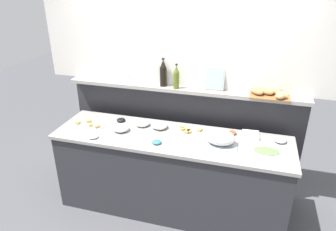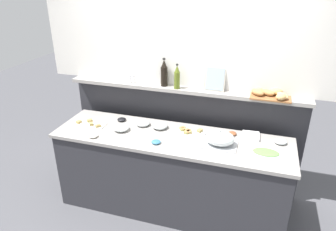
{
  "view_description": "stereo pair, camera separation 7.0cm",
  "coord_description": "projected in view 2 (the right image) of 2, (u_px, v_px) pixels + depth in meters",
  "views": [
    {
      "loc": [
        0.74,
        -2.7,
        2.44
      ],
      "look_at": [
        -0.06,
        0.1,
        1.1
      ],
      "focal_mm": 33.11,
      "sensor_mm": 36.0,
      "label": 1
    },
    {
      "loc": [
        0.8,
        -2.68,
        2.44
      ],
      "look_at": [
        -0.06,
        0.1,
        1.1
      ],
      "focal_mm": 33.11,
      "sensor_mm": 36.0,
      "label": 2
    }
  ],
  "objects": [
    {
      "name": "condiment_bowl_red",
      "position": [
        122.0,
        119.0,
        3.51
      ],
      "size": [
        0.1,
        0.1,
        0.03
      ],
      "primitive_type": "ellipsoid",
      "color": "black",
      "rests_on": "buffet_counter"
    },
    {
      "name": "sandwich_platter_front",
      "position": [
        90.0,
        124.0,
        3.43
      ],
      "size": [
        0.35,
        0.17,
        0.04
      ],
      "color": "white",
      "rests_on": "buffet_counter"
    },
    {
      "name": "wine_bottle_dark",
      "position": [
        164.0,
        74.0,
        3.43
      ],
      "size": [
        0.08,
        0.08,
        0.32
      ],
      "color": "black",
      "rests_on": "back_ledge_unit"
    },
    {
      "name": "pepper_shaker",
      "position": [
        133.0,
        79.0,
        3.55
      ],
      "size": [
        0.03,
        0.03,
        0.09
      ],
      "color": "white",
      "rests_on": "back_ledge_unit"
    },
    {
      "name": "sandwich_platter_side",
      "position": [
        190.0,
        132.0,
        3.25
      ],
      "size": [
        0.3,
        0.16,
        0.04
      ],
      "color": "silver",
      "rests_on": "buffet_counter"
    },
    {
      "name": "condiment_bowl_dark",
      "position": [
        93.0,
        135.0,
        3.16
      ],
      "size": [
        0.1,
        0.1,
        0.04
      ],
      "primitive_type": "ellipsoid",
      "color": "silver",
      "rests_on": "buffet_counter"
    },
    {
      "name": "glass_bowl_extra",
      "position": [
        121.0,
        128.0,
        3.29
      ],
      "size": [
        0.17,
        0.17,
        0.07
      ],
      "color": "silver",
      "rests_on": "buffet_counter"
    },
    {
      "name": "back_ledge_unit",
      "position": [
        183.0,
        134.0,
        3.73
      ],
      "size": [
        2.7,
        0.22,
        1.28
      ],
      "color": "#2D2D33",
      "rests_on": "ground_plane"
    },
    {
      "name": "salt_shaker",
      "position": [
        130.0,
        79.0,
        3.57
      ],
      "size": [
        0.03,
        0.03,
        0.09
      ],
      "color": "white",
      "rests_on": "back_ledge_unit"
    },
    {
      "name": "bread_basket",
      "position": [
        270.0,
        94.0,
        3.15
      ],
      "size": [
        0.42,
        0.3,
        0.08
      ],
      "color": "brown",
      "rests_on": "back_ledge_unit"
    },
    {
      "name": "napkin_stack",
      "position": [
        251.0,
        136.0,
        3.16
      ],
      "size": [
        0.18,
        0.18,
        0.03
      ],
      "primitive_type": "cube",
      "rotation": [
        0.0,
        0.0,
        0.05
      ],
      "color": "white",
      "rests_on": "buffet_counter"
    },
    {
      "name": "condiment_bowl_cream",
      "position": [
        232.0,
        133.0,
        3.21
      ],
      "size": [
        0.09,
        0.09,
        0.03
      ],
      "primitive_type": "ellipsoid",
      "color": "brown",
      "rests_on": "buffet_counter"
    },
    {
      "name": "olive_oil_bottle",
      "position": [
        177.0,
        78.0,
        3.35
      ],
      "size": [
        0.06,
        0.06,
        0.28
      ],
      "color": "#56661E",
      "rests_on": "back_ledge_unit"
    },
    {
      "name": "cold_cuts_platter",
      "position": [
        266.0,
        153.0,
        2.88
      ],
      "size": [
        0.32,
        0.22,
        0.02
      ],
      "color": "white",
      "rests_on": "buffet_counter"
    },
    {
      "name": "glass_bowl_medium",
      "position": [
        280.0,
        142.0,
        3.04
      ],
      "size": [
        0.12,
        0.12,
        0.05
      ],
      "color": "silver",
      "rests_on": "buffet_counter"
    },
    {
      "name": "glass_bowl_small",
      "position": [
        160.0,
        126.0,
        3.34
      ],
      "size": [
        0.17,
        0.17,
        0.07
      ],
      "color": "silver",
      "rests_on": "buffet_counter"
    },
    {
      "name": "glass_bowl_large",
      "position": [
        143.0,
        123.0,
        3.4
      ],
      "size": [
        0.15,
        0.15,
        0.06
      ],
      "color": "silver",
      "rests_on": "buffet_counter"
    },
    {
      "name": "framed_picture",
      "position": [
        215.0,
        79.0,
        3.3
      ],
      "size": [
        0.22,
        0.08,
        0.26
      ],
      "color": "#B2AD9E",
      "rests_on": "back_ledge_unit"
    },
    {
      "name": "upper_wall_panel",
      "position": [
        186.0,
        25.0,
        3.23
      ],
      "size": [
        3.3,
        0.08,
        1.32
      ],
      "primitive_type": "cube",
      "color": "white",
      "rests_on": "back_ledge_unit"
    },
    {
      "name": "buffet_counter",
      "position": [
        171.0,
        173.0,
        3.37
      ],
      "size": [
        2.45,
        0.69,
        0.91
      ],
      "color": "#2D2D33",
      "rests_on": "ground_plane"
    },
    {
      "name": "ground_plane",
      "position": [
        184.0,
        176.0,
        4.08
      ],
      "size": [
        12.0,
        12.0,
        0.0
      ],
      "primitive_type": "plane",
      "color": "#4C4C51"
    },
    {
      "name": "condiment_bowl_teal",
      "position": [
        156.0,
        142.0,
        3.05
      ],
      "size": [
        0.09,
        0.09,
        0.03
      ],
      "primitive_type": "ellipsoid",
      "color": "teal",
      "rests_on": "buffet_counter"
    },
    {
      "name": "serving_cloche",
      "position": [
        220.0,
        139.0,
        2.99
      ],
      "size": [
        0.34,
        0.24,
        0.17
      ],
      "color": "#B7BABF",
      "rests_on": "buffet_counter"
    }
  ]
}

